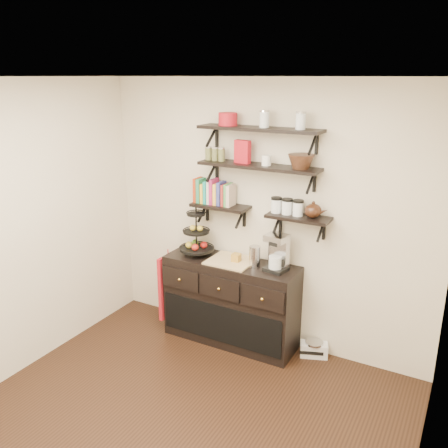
# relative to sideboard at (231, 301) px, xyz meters

# --- Properties ---
(floor) EXTENTS (3.50, 3.50, 0.00)m
(floor) POSITION_rel_sideboard_xyz_m (0.24, -1.51, -0.45)
(floor) COLOR black
(floor) RESTS_ON ground
(ceiling) EXTENTS (3.50, 3.50, 0.02)m
(ceiling) POSITION_rel_sideboard_xyz_m (0.24, -1.51, 2.25)
(ceiling) COLOR white
(ceiling) RESTS_ON back_wall
(back_wall) EXTENTS (3.50, 0.02, 2.70)m
(back_wall) POSITION_rel_sideboard_xyz_m (0.24, 0.24, 0.90)
(back_wall) COLOR beige
(back_wall) RESTS_ON ground
(right_wall) EXTENTS (0.02, 3.50, 2.70)m
(right_wall) POSITION_rel_sideboard_xyz_m (1.99, -1.51, 0.90)
(right_wall) COLOR beige
(right_wall) RESTS_ON ground
(shelf_top) EXTENTS (1.20, 0.27, 0.23)m
(shelf_top) POSITION_rel_sideboard_xyz_m (0.24, 0.10, 1.78)
(shelf_top) COLOR black
(shelf_top) RESTS_ON back_wall
(shelf_mid) EXTENTS (1.20, 0.27, 0.23)m
(shelf_mid) POSITION_rel_sideboard_xyz_m (0.24, 0.10, 1.43)
(shelf_mid) COLOR black
(shelf_mid) RESTS_ON back_wall
(shelf_low_left) EXTENTS (0.60, 0.25, 0.23)m
(shelf_low_left) POSITION_rel_sideboard_xyz_m (-0.18, 0.12, 0.98)
(shelf_low_left) COLOR black
(shelf_low_left) RESTS_ON back_wall
(shelf_low_right) EXTENTS (0.60, 0.25, 0.23)m
(shelf_low_right) POSITION_rel_sideboard_xyz_m (0.66, 0.12, 0.98)
(shelf_low_right) COLOR black
(shelf_low_right) RESTS_ON back_wall
(cookbooks) EXTENTS (0.40, 0.15, 0.26)m
(cookbooks) POSITION_rel_sideboard_xyz_m (-0.25, 0.12, 1.11)
(cookbooks) COLOR #AB2D0E
(cookbooks) RESTS_ON shelf_low_left
(glass_canisters) EXTENTS (0.32, 0.10, 0.13)m
(glass_canisters) POSITION_rel_sideboard_xyz_m (0.54, 0.12, 1.06)
(glass_canisters) COLOR silver
(glass_canisters) RESTS_ON shelf_low_right
(sideboard) EXTENTS (1.40, 0.50, 0.92)m
(sideboard) POSITION_rel_sideboard_xyz_m (0.00, 0.00, 0.00)
(sideboard) COLOR black
(sideboard) RESTS_ON floor
(fruit_stand) EXTENTS (0.36, 0.36, 0.53)m
(fruit_stand) POSITION_rel_sideboard_xyz_m (-0.41, 0.00, 0.63)
(fruit_stand) COLOR black
(fruit_stand) RESTS_ON sideboard
(candle) EXTENTS (0.08, 0.08, 0.08)m
(candle) POSITION_rel_sideboard_xyz_m (0.06, 0.00, 0.50)
(candle) COLOR #A47625
(candle) RESTS_ON sideboard
(coffee_maker) EXTENTS (0.23, 0.23, 0.37)m
(coffee_maker) POSITION_rel_sideboard_xyz_m (0.49, 0.03, 0.62)
(coffee_maker) COLOR black
(coffee_maker) RESTS_ON sideboard
(thermal_carafe) EXTENTS (0.11, 0.11, 0.22)m
(thermal_carafe) POSITION_rel_sideboard_xyz_m (0.27, -0.02, 0.56)
(thermal_carafe) COLOR silver
(thermal_carafe) RESTS_ON sideboard
(apron) EXTENTS (0.04, 0.31, 0.71)m
(apron) POSITION_rel_sideboard_xyz_m (-0.73, -0.10, 0.06)
(apron) COLOR maroon
(apron) RESTS_ON sideboard
(radio) EXTENTS (0.30, 0.23, 0.16)m
(radio) POSITION_rel_sideboard_xyz_m (0.88, 0.13, -0.37)
(radio) COLOR silver
(radio) RESTS_ON floor
(recipe_box) EXTENTS (0.17, 0.09, 0.22)m
(recipe_box) POSITION_rel_sideboard_xyz_m (0.07, 0.10, 1.56)
(recipe_box) COLOR #A5121D
(recipe_box) RESTS_ON shelf_mid
(walnut_bowl) EXTENTS (0.24, 0.24, 0.13)m
(walnut_bowl) POSITION_rel_sideboard_xyz_m (0.66, 0.10, 1.51)
(walnut_bowl) COLOR black
(walnut_bowl) RESTS_ON shelf_mid
(ramekins) EXTENTS (0.09, 0.09, 0.10)m
(ramekins) POSITION_rel_sideboard_xyz_m (0.32, 0.10, 1.50)
(ramekins) COLOR white
(ramekins) RESTS_ON shelf_mid
(teapot) EXTENTS (0.24, 0.20, 0.16)m
(teapot) POSITION_rel_sideboard_xyz_m (0.79, 0.12, 1.08)
(teapot) COLOR black
(teapot) RESTS_ON shelf_low_right
(red_pot) EXTENTS (0.18, 0.18, 0.12)m
(red_pot) POSITION_rel_sideboard_xyz_m (-0.09, 0.10, 1.86)
(red_pot) COLOR #A5121D
(red_pot) RESTS_ON shelf_top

